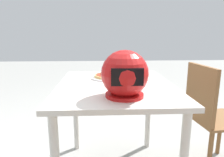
# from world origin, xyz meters

# --- Properties ---
(dining_table) EXTENTS (0.84, 1.01, 0.78)m
(dining_table) POSITION_xyz_m (0.00, 0.00, 0.68)
(dining_table) COLOR beige
(dining_table) RESTS_ON ground
(pizza_plate) EXTENTS (0.29, 0.29, 0.01)m
(pizza_plate) POSITION_xyz_m (0.04, -0.20, 0.78)
(pizza_plate) COLOR white
(pizza_plate) RESTS_ON dining_table
(pizza) EXTENTS (0.24, 0.24, 0.05)m
(pizza) POSITION_xyz_m (0.04, -0.20, 0.80)
(pizza) COLOR tan
(pizza) RESTS_ON pizza_plate
(motorcycle_helmet) EXTENTS (0.27, 0.27, 0.27)m
(motorcycle_helmet) POSITION_xyz_m (-0.03, 0.30, 0.91)
(motorcycle_helmet) COLOR #B21414
(motorcycle_helmet) RESTS_ON dining_table
(chair_side) EXTENTS (0.44, 0.44, 0.90)m
(chair_side) POSITION_xyz_m (-0.78, -0.09, 0.51)
(chair_side) COLOR brown
(chair_side) RESTS_ON ground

